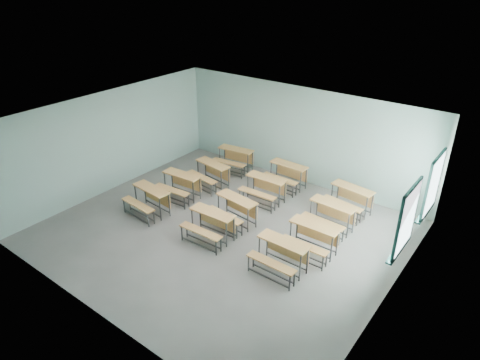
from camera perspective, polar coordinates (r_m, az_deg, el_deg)
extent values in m
cube|color=gray|center=(11.89, -2.23, -6.89)|extent=(9.00, 8.00, 0.02)
cube|color=white|center=(10.44, -2.54, 7.95)|extent=(9.00, 8.00, 0.02)
cube|color=#97BCB5|center=(14.13, 8.01, 5.94)|extent=(9.00, 0.02, 3.20)
cube|color=#97BCB5|center=(8.82, -19.30, -9.42)|extent=(9.00, 0.02, 3.20)
cube|color=#97BCB5|center=(14.14, -16.74, 5.05)|extent=(0.02, 8.00, 3.20)
cube|color=#97BCB5|center=(9.27, 19.97, -7.59)|extent=(0.02, 8.00, 3.20)
cube|color=#163F3D|center=(11.99, 23.64, -3.81)|extent=(0.06, 1.20, 0.06)
cube|color=#163F3D|center=(11.34, 25.06, 2.91)|extent=(0.06, 1.20, 0.06)
cube|color=#163F3D|center=(11.14, 23.58, -1.63)|extent=(0.06, 0.06, 1.60)
cube|color=#163F3D|center=(12.15, 25.02, 0.45)|extent=(0.06, 0.06, 1.60)
cube|color=#163F3D|center=(11.64, 24.33, -0.55)|extent=(0.04, 0.04, 1.48)
cube|color=#163F3D|center=(11.64, 24.33, -0.55)|extent=(0.04, 1.08, 0.04)
cube|color=#163F3D|center=(12.02, 23.41, -4.00)|extent=(0.14, 1.28, 0.04)
cube|color=white|center=(11.64, 24.45, -0.58)|extent=(0.01, 1.08, 1.48)
cube|color=#163F3D|center=(10.30, 20.64, -8.49)|extent=(0.06, 1.20, 0.06)
cube|color=#163F3D|center=(9.54, 22.12, -0.90)|extent=(0.06, 1.20, 0.06)
cube|color=#163F3D|center=(9.42, 20.30, -6.35)|extent=(0.06, 0.06, 1.60)
cube|color=#163F3D|center=(10.38, 22.30, -3.47)|extent=(0.06, 0.06, 1.60)
cube|color=#163F3D|center=(9.90, 21.35, -4.84)|extent=(0.04, 0.04, 1.48)
cube|color=#163F3D|center=(9.90, 21.35, -4.84)|extent=(0.04, 1.08, 0.04)
cube|color=#163F3D|center=(10.34, 20.37, -8.70)|extent=(0.14, 1.28, 0.04)
cube|color=white|center=(9.89, 21.49, -4.89)|extent=(0.01, 1.08, 1.48)
cube|color=#C28846|center=(12.66, -11.77, -1.15)|extent=(1.29, 0.52, 0.04)
cube|color=#C28846|center=(12.91, -10.96, -2.10)|extent=(1.19, 0.12, 0.43)
cylinder|color=#3D4043|center=(13.18, -13.70, -2.11)|extent=(0.04, 0.04, 0.74)
cylinder|color=#3D4043|center=(12.35, -10.60, -3.87)|extent=(0.04, 0.04, 0.74)
cylinder|color=#3D4043|center=(13.35, -12.54, -1.60)|extent=(0.04, 0.04, 0.74)
cylinder|color=#3D4043|center=(12.53, -9.40, -3.30)|extent=(0.04, 0.04, 0.74)
cube|color=#3D4043|center=(12.90, -12.09, -3.99)|extent=(1.15, 0.13, 0.03)
cube|color=#3D4043|center=(13.06, -10.92, -3.44)|extent=(1.15, 0.13, 0.03)
cube|color=#C28846|center=(12.56, -13.45, -3.19)|extent=(1.27, 0.37, 0.04)
cylinder|color=#3D4043|center=(13.06, -15.17, -3.37)|extent=(0.04, 0.04, 0.43)
cylinder|color=#3D4043|center=(12.22, -12.13, -5.25)|extent=(0.04, 0.04, 0.43)
cylinder|color=#3D4043|center=(13.15, -14.46, -3.06)|extent=(0.04, 0.04, 0.43)
cylinder|color=#3D4043|center=(12.32, -11.39, -4.89)|extent=(0.04, 0.04, 0.43)
cube|color=#3D4043|center=(12.70, -13.64, -4.80)|extent=(1.15, 0.13, 0.03)
cube|color=#3D4043|center=(12.79, -12.92, -4.46)|extent=(1.15, 0.13, 0.03)
cube|color=#C28846|center=(11.27, -3.71, -4.35)|extent=(1.27, 0.46, 0.04)
cube|color=#C28846|center=(11.56, -3.06, -5.29)|extent=(1.19, 0.06, 0.43)
cylinder|color=#3D4043|center=(11.69, -6.38, -5.48)|extent=(0.04, 0.04, 0.74)
cylinder|color=#3D4043|center=(11.07, -1.84, -7.35)|extent=(0.04, 0.04, 0.74)
cylinder|color=#3D4043|center=(11.90, -5.33, -4.78)|extent=(0.04, 0.04, 0.74)
cylinder|color=#3D4043|center=(11.29, -0.82, -6.57)|extent=(0.04, 0.04, 0.74)
cube|color=#3D4043|center=(11.52, -4.13, -7.50)|extent=(1.15, 0.07, 0.03)
cube|color=#3D4043|center=(11.73, -3.10, -6.75)|extent=(1.15, 0.07, 0.03)
cube|color=#C28846|center=(11.11, -5.28, -6.81)|extent=(1.26, 0.30, 0.04)
cylinder|color=#3D4043|center=(11.51, -7.76, -7.06)|extent=(0.04, 0.04, 0.43)
cylinder|color=#3D4043|center=(10.88, -3.21, -9.07)|extent=(0.04, 0.04, 0.43)
cylinder|color=#3D4043|center=(11.63, -7.10, -6.62)|extent=(0.04, 0.04, 0.43)
cylinder|color=#3D4043|center=(11.01, -2.57, -8.57)|extent=(0.04, 0.04, 0.43)
cube|color=#3D4043|center=(11.26, -5.53, -8.59)|extent=(1.15, 0.07, 0.03)
cube|color=#3D4043|center=(11.38, -4.88, -8.13)|extent=(1.15, 0.07, 0.03)
cube|color=#C28846|center=(10.19, 5.83, -8.19)|extent=(1.26, 0.43, 0.04)
cube|color=#C28846|center=(10.51, 6.32, -9.12)|extent=(1.19, 0.04, 0.43)
cylinder|color=#3D4043|center=(10.56, 2.57, -9.27)|extent=(0.04, 0.04, 0.74)
cylinder|color=#3D4043|center=(10.08, 8.01, -11.57)|extent=(0.04, 0.04, 0.74)
cylinder|color=#3D4043|center=(10.79, 3.62, -8.43)|extent=(0.04, 0.04, 0.74)
cylinder|color=#3D4043|center=(10.32, 8.97, -10.62)|extent=(0.04, 0.04, 0.74)
cube|color=#3D4043|center=(10.47, 5.16, -11.56)|extent=(1.15, 0.05, 0.03)
cube|color=#3D4043|center=(10.70, 6.16, -10.66)|extent=(1.15, 0.05, 0.03)
cube|color=#C28846|center=(10.04, 4.18, -10.97)|extent=(1.26, 0.28, 0.04)
cylinder|color=#3D4043|center=(10.37, 1.14, -11.09)|extent=(0.04, 0.04, 0.43)
cylinder|color=#3D4043|center=(9.89, 6.63, -13.54)|extent=(0.04, 0.04, 0.43)
cylinder|color=#3D4043|center=(10.50, 1.80, -10.56)|extent=(0.04, 0.04, 0.43)
cylinder|color=#3D4043|center=(10.02, 7.25, -12.94)|extent=(0.04, 0.04, 0.43)
cube|color=#3D4043|center=(10.20, 3.78, -12.88)|extent=(1.15, 0.05, 0.03)
cube|color=#3D4043|center=(10.33, 4.42, -12.31)|extent=(1.15, 0.05, 0.03)
cube|color=#C28846|center=(13.35, -7.79, 0.73)|extent=(1.28, 0.50, 0.04)
cube|color=#C28846|center=(13.62, -7.19, -0.17)|extent=(1.19, 0.10, 0.43)
cylinder|color=#3D4043|center=(13.77, -9.97, -0.41)|extent=(0.04, 0.04, 0.74)
cylinder|color=#3D4043|center=(13.08, -6.24, -1.69)|extent=(0.04, 0.04, 0.74)
cylinder|color=#3D4043|center=(13.98, -9.05, 0.11)|extent=(0.04, 0.04, 0.74)
cylinder|color=#3D4043|center=(13.30, -5.34, -1.12)|extent=(0.04, 0.04, 0.74)
cube|color=#3D4043|center=(13.54, -8.08, -2.03)|extent=(1.15, 0.11, 0.03)
cube|color=#3D4043|center=(13.76, -7.18, -1.47)|extent=(1.15, 0.11, 0.03)
cube|color=#C28846|center=(13.16, -9.12, -1.29)|extent=(1.27, 0.34, 0.04)
cylinder|color=#3D4043|center=(13.57, -11.14, -1.69)|extent=(0.04, 0.04, 0.43)
cylinder|color=#3D4043|center=(12.87, -7.42, -3.06)|extent=(0.04, 0.04, 0.43)
cylinder|color=#3D4043|center=(13.69, -10.58, -1.36)|extent=(0.04, 0.04, 0.43)
cylinder|color=#3D4043|center=(13.00, -6.86, -2.70)|extent=(0.04, 0.04, 0.43)
cube|color=#3D4043|center=(13.27, -9.29, -2.86)|extent=(1.15, 0.11, 0.03)
cube|color=#3D4043|center=(13.40, -8.73, -2.51)|extent=(1.15, 0.11, 0.03)
cube|color=#C28846|center=(11.88, -0.42, -2.50)|extent=(1.29, 0.56, 0.04)
cube|color=#C28846|center=(12.16, 0.22, -3.48)|extent=(1.19, 0.16, 0.43)
cylinder|color=#3D4043|center=(12.33, -2.88, -3.45)|extent=(0.04, 0.04, 0.74)
cylinder|color=#3D4043|center=(11.64, 1.05, -5.44)|extent=(0.04, 0.04, 0.74)
cylinder|color=#3D4043|center=(12.53, -1.78, -2.89)|extent=(0.04, 0.04, 0.74)
cylinder|color=#3D4043|center=(11.85, 2.16, -4.81)|extent=(0.04, 0.04, 0.74)
cube|color=#3D4043|center=(12.12, -0.96, -5.50)|extent=(1.15, 0.16, 0.03)
cube|color=#3D4043|center=(12.32, 0.13, -4.89)|extent=(1.15, 0.16, 0.03)
cube|color=#C28846|center=(11.74, -2.13, -4.70)|extent=(1.28, 0.40, 0.04)
cylinder|color=#3D4043|center=(12.16, -4.35, -4.82)|extent=(0.04, 0.04, 0.43)
cylinder|color=#3D4043|center=(11.46, -0.43, -6.93)|extent=(0.04, 0.04, 0.43)
cylinder|color=#3D4043|center=(12.27, -3.66, -4.47)|extent=(0.04, 0.04, 0.43)
cylinder|color=#3D4043|center=(11.58, 0.25, -6.53)|extent=(0.04, 0.04, 0.43)
cube|color=#3D4043|center=(11.88, -2.44, -6.39)|extent=(1.15, 0.16, 0.03)
cube|color=#3D4043|center=(11.99, -1.76, -6.01)|extent=(1.15, 0.16, 0.03)
cube|color=#C28846|center=(10.88, 9.92, -6.00)|extent=(1.26, 0.43, 0.04)
cube|color=#C28846|center=(11.20, 10.26, -6.93)|extent=(1.19, 0.03, 0.43)
cylinder|color=#3D4043|center=(11.18, 6.74, -7.15)|extent=(0.04, 0.04, 0.74)
cylinder|color=#3D4043|center=(10.78, 12.08, -9.09)|extent=(0.04, 0.04, 0.74)
cylinder|color=#3D4043|center=(11.43, 7.60, -6.38)|extent=(0.04, 0.04, 0.74)
cylinder|color=#3D4043|center=(11.04, 12.83, -8.24)|extent=(0.04, 0.04, 0.74)
cube|color=#3D4043|center=(11.12, 9.25, -9.24)|extent=(1.15, 0.04, 0.03)
cube|color=#3D4043|center=(11.37, 10.06, -8.41)|extent=(1.15, 0.04, 0.03)
cube|color=#C28846|center=(10.68, 8.53, -8.61)|extent=(1.26, 0.27, 0.04)
cylinder|color=#3D4043|center=(10.96, 5.54, -8.86)|extent=(0.04, 0.04, 0.43)
cylinder|color=#3D4043|center=(10.55, 10.96, -10.92)|extent=(0.04, 0.04, 0.43)
cylinder|color=#3D4043|center=(11.10, 6.08, -8.37)|extent=(0.04, 0.04, 0.43)
cylinder|color=#3D4043|center=(10.69, 11.44, -10.38)|extent=(0.04, 0.04, 0.43)
cube|color=#3D4043|center=(10.82, 8.14, -10.45)|extent=(1.15, 0.04, 0.03)
cube|color=#3D4043|center=(10.96, 8.65, -9.93)|extent=(1.15, 0.04, 0.03)
cube|color=#C28846|center=(13.98, -3.65, 2.19)|extent=(1.30, 0.59, 0.04)
cube|color=#C28846|center=(14.23, -3.03, 1.26)|extent=(1.18, 0.19, 0.43)
cylinder|color=#3D4043|center=(14.44, -5.62, 1.26)|extent=(0.04, 0.04, 0.74)
cylinder|color=#3D4043|center=(13.66, -2.52, -0.22)|extent=(0.04, 0.04, 0.74)
cylinder|color=#3D4043|center=(14.64, -4.62, 1.66)|extent=(0.04, 0.04, 0.74)
cylinder|color=#3D4043|center=(13.86, -1.51, 0.23)|extent=(0.04, 0.04, 0.74)
cube|color=#3D4043|center=(14.17, -4.08, -0.43)|extent=(1.14, 0.19, 0.03)
cube|color=#3D4043|center=(14.36, -3.08, 0.01)|extent=(1.14, 0.19, 0.03)
cube|color=#C28846|center=(13.82, -5.17, 0.40)|extent=(1.28, 0.43, 0.04)
cylinder|color=#3D4043|center=(14.27, -6.92, 0.16)|extent=(0.04, 0.04, 0.43)
cylinder|color=#3D4043|center=(13.48, -3.86, -1.40)|extent=(0.04, 0.04, 0.43)
cylinder|color=#3D4043|center=(14.38, -6.31, 0.41)|extent=(0.04, 0.04, 0.43)
cylinder|color=#3D4043|center=(13.59, -3.24, -1.12)|extent=(0.04, 0.04, 0.43)
cube|color=#3D4043|center=(13.93, -5.41, -1.08)|extent=(1.14, 0.19, 0.03)
cube|color=#3D4043|center=(14.04, -4.80, -0.82)|extent=(1.14, 0.19, 0.03)
cube|color=#C28846|center=(13.03, 3.54, 0.27)|extent=(1.26, 0.45, 0.04)
cube|color=#C28846|center=(13.33, 3.95, -0.65)|extent=(1.19, 0.05, 0.43)
cylinder|color=#3D4043|center=(13.37, 1.03, -0.84)|extent=(0.04, 0.04, 0.74)
cylinder|color=#3D4043|center=(12.83, 5.25, -2.24)|extent=(0.04, 0.04, 0.74)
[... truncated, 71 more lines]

